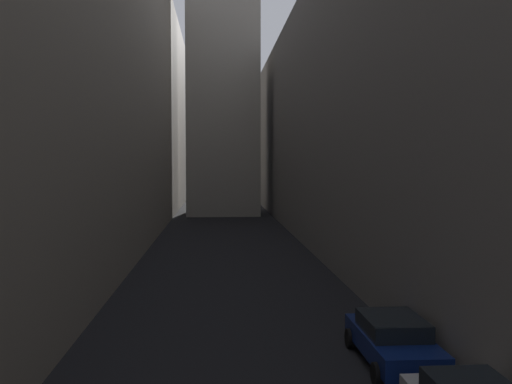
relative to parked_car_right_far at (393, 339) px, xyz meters
The scene contains 4 objects.
ground_plane 27.67m from the parked_car_right_far, 99.15° to the left, with size 264.00×264.00×0.00m, color black.
building_block_left 35.97m from the parked_car_right_far, 120.96° to the left, with size 15.37×108.00×23.88m, color gray.
building_block_right 31.84m from the parked_car_right_far, 72.87° to the left, with size 15.87×108.00×18.60m, color slate.
parked_car_right_far is the anchor object (origin of this frame).
Camera 1 is at (-0.79, 4.72, 5.95)m, focal length 39.36 mm.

